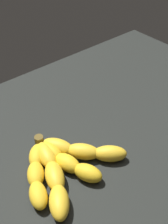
% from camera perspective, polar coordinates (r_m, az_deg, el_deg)
% --- Properties ---
extents(ground_plane, '(0.92, 0.63, 0.05)m').
position_cam_1_polar(ground_plane, '(0.72, 3.94, -3.42)').
color(ground_plane, black).
extents(banana_bunch, '(0.24, 0.20, 0.04)m').
position_cam_1_polar(banana_bunch, '(0.58, -4.60, -10.73)').
color(banana_bunch, yellow).
rests_on(banana_bunch, ground_plane).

